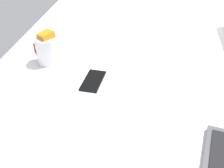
# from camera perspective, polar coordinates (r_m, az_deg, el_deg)

# --- Properties ---
(bed_mattress) EXTENTS (1.80, 1.40, 0.18)m
(bed_mattress) POSITION_cam_1_polar(r_m,az_deg,el_deg) (1.24, 10.41, 0.23)
(bed_mattress) COLOR white
(bed_mattress) RESTS_ON ground
(snack_cup) EXTENTS (0.09, 0.10, 0.14)m
(snack_cup) POSITION_cam_1_polar(r_m,az_deg,el_deg) (1.20, -13.02, 6.93)
(snack_cup) COLOR silver
(snack_cup) RESTS_ON bed_mattress
(cell_phone) EXTENTS (0.14, 0.08, 0.01)m
(cell_phone) POSITION_cam_1_polar(r_m,az_deg,el_deg) (1.07, -3.82, 0.68)
(cell_phone) COLOR black
(cell_phone) RESTS_ON bed_mattress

